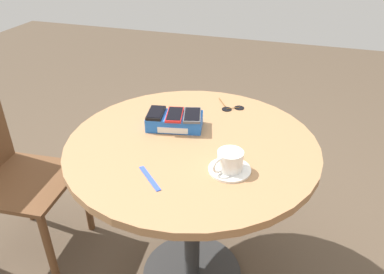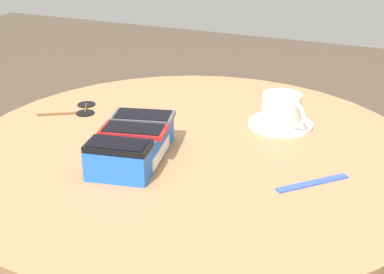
# 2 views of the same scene
# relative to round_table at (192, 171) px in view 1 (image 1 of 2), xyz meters

# --- Properties ---
(ground_plane) EXTENTS (8.00, 8.00, 0.00)m
(ground_plane) POSITION_rel_round_table_xyz_m (0.00, 0.00, -0.61)
(ground_plane) COLOR brown
(round_table) EXTENTS (0.96, 0.96, 0.75)m
(round_table) POSITION_rel_round_table_xyz_m (0.00, 0.00, 0.00)
(round_table) COLOR #2D2D2D
(round_table) RESTS_ON ground_plane
(phone_box) EXTENTS (0.24, 0.16, 0.05)m
(phone_box) POSITION_rel_round_table_xyz_m (-0.10, 0.08, 0.17)
(phone_box) COLOR blue
(phone_box) RESTS_ON round_table
(phone_black) EXTENTS (0.08, 0.13, 0.01)m
(phone_black) POSITION_rel_round_table_xyz_m (-0.17, 0.07, 0.20)
(phone_black) COLOR black
(phone_black) RESTS_ON phone_box
(phone_red) EXTENTS (0.09, 0.14, 0.01)m
(phone_red) POSITION_rel_round_table_xyz_m (-0.10, 0.08, 0.20)
(phone_red) COLOR red
(phone_red) RESTS_ON phone_box
(phone_gray) EXTENTS (0.10, 0.14, 0.01)m
(phone_gray) POSITION_rel_round_table_xyz_m (-0.03, 0.10, 0.20)
(phone_gray) COLOR #515156
(phone_gray) RESTS_ON phone_box
(saucer) EXTENTS (0.14, 0.14, 0.01)m
(saucer) POSITION_rel_round_table_xyz_m (0.18, -0.14, 0.14)
(saucer) COLOR white
(saucer) RESTS_ON round_table
(coffee_cup) EXTENTS (0.09, 0.11, 0.07)m
(coffee_cup) POSITION_rel_round_table_xyz_m (0.18, -0.14, 0.18)
(coffee_cup) COLOR white
(coffee_cup) RESTS_ON saucer
(lanyard_strap) EXTENTS (0.12, 0.11, 0.00)m
(lanyard_strap) POSITION_rel_round_table_xyz_m (-0.06, -0.26, 0.14)
(lanyard_strap) COLOR blue
(lanyard_strap) RESTS_ON round_table
(sunglasses) EXTENTS (0.13, 0.12, 0.01)m
(sunglasses) POSITION_rel_round_table_xyz_m (0.08, 0.32, 0.14)
(sunglasses) COLOR black
(sunglasses) RESTS_ON round_table
(chair_near_window) EXTENTS (0.44, 0.44, 0.83)m
(chair_near_window) POSITION_rel_round_table_xyz_m (-0.85, -0.08, -0.17)
(chair_near_window) COLOR brown
(chair_near_window) RESTS_ON ground_plane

